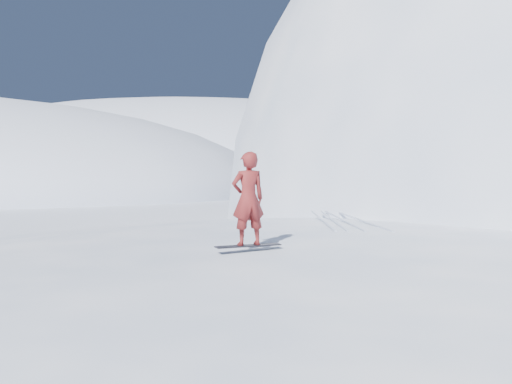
% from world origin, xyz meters
% --- Properties ---
extents(ground, '(400.00, 400.00, 0.00)m').
position_xyz_m(ground, '(0.00, 0.00, 0.00)').
color(ground, white).
rests_on(ground, ground).
extents(near_ridge, '(36.00, 28.00, 4.80)m').
position_xyz_m(near_ridge, '(1.00, 3.00, 0.00)').
color(near_ridge, white).
rests_on(near_ridge, ground).
extents(far_ridge_c, '(140.00, 90.00, 36.00)m').
position_xyz_m(far_ridge_c, '(-40.00, 110.00, 0.00)').
color(far_ridge_c, white).
rests_on(far_ridge_c, ground).
extents(wind_bumps, '(16.00, 14.40, 1.00)m').
position_xyz_m(wind_bumps, '(-0.56, 2.12, 0.00)').
color(wind_bumps, white).
rests_on(wind_bumps, ground).
extents(snowboard, '(1.36, 0.97, 0.02)m').
position_xyz_m(snowboard, '(-2.21, -0.22, 2.41)').
color(snowboard, black).
rests_on(snowboard, near_ridge).
extents(snowboarder, '(0.86, 0.78, 1.98)m').
position_xyz_m(snowboarder, '(-2.21, -0.22, 3.41)').
color(snowboarder, maroon).
rests_on(snowboarder, snowboard).
extents(board_tracks, '(2.54, 5.93, 0.04)m').
position_xyz_m(board_tracks, '(-0.43, 5.68, 2.42)').
color(board_tracks, silver).
rests_on(board_tracks, ground).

